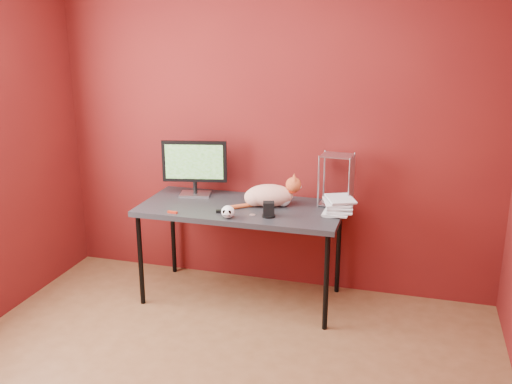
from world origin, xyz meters
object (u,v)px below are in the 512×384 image
(desk, at_px, (241,212))
(monitor, at_px, (195,165))
(cat, at_px, (270,195))
(speaker, at_px, (269,210))
(skull_mug, at_px, (228,212))
(book_stack, at_px, (329,128))

(desk, xyz_separation_m, monitor, (-0.43, 0.17, 0.29))
(cat, bearing_deg, speaker, -91.38)
(desk, relative_size, cat, 3.06)
(desk, bearing_deg, skull_mug, -91.86)
(monitor, bearing_deg, book_stack, -18.88)
(cat, distance_m, speaker, 0.25)
(monitor, bearing_deg, cat, -21.67)
(cat, xyz_separation_m, speaker, (0.05, -0.24, -0.03))
(desk, distance_m, skull_mug, 0.30)
(desk, distance_m, monitor, 0.55)
(desk, bearing_deg, cat, 15.97)
(monitor, xyz_separation_m, speaker, (0.69, -0.34, -0.19))
(skull_mug, distance_m, book_stack, 0.91)
(desk, bearing_deg, monitor, 159.02)
(desk, distance_m, speaker, 0.33)
(book_stack, bearing_deg, skull_mug, -153.15)
(book_stack, bearing_deg, monitor, 173.28)
(cat, height_order, speaker, cat)
(cat, xyz_separation_m, skull_mug, (-0.21, -0.34, -0.04))
(monitor, relative_size, book_stack, 0.41)
(speaker, bearing_deg, cat, 86.16)
(desk, xyz_separation_m, book_stack, (0.63, 0.04, 0.67))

